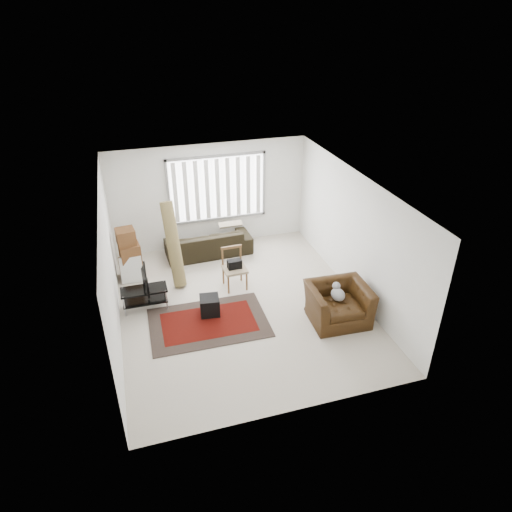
% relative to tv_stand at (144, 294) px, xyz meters
% --- Properties ---
extents(room, '(6.00, 6.02, 2.71)m').
position_rel_tv_stand_xyz_m(room, '(1.98, 0.01, 1.42)').
color(room, beige).
rests_on(room, ground).
extents(persian_rug, '(2.37, 1.61, 0.02)m').
position_rel_tv_stand_xyz_m(persian_rug, '(1.16, -0.89, -0.33)').
color(persian_rug, black).
rests_on(persian_rug, ground).
extents(tv_stand, '(0.95, 0.43, 0.47)m').
position_rel_tv_stand_xyz_m(tv_stand, '(0.00, 0.00, 0.00)').
color(tv_stand, black).
rests_on(tv_stand, ground).
extents(tv, '(0.10, 0.77, 0.44)m').
position_rel_tv_stand_xyz_m(tv, '(0.00, -0.00, 0.35)').
color(tv, black).
rests_on(tv, tv_stand).
extents(subwoofer, '(0.43, 0.43, 0.39)m').
position_rel_tv_stand_xyz_m(subwoofer, '(1.25, -0.60, -0.13)').
color(subwoofer, black).
rests_on(subwoofer, persian_rug).
extents(moving_boxes, '(0.55, 0.52, 1.22)m').
position_rel_tv_stand_xyz_m(moving_boxes, '(-0.20, 1.38, 0.22)').
color(moving_boxes, brown).
rests_on(moving_boxes, ground).
extents(white_flatpack, '(0.50, 0.18, 0.63)m').
position_rel_tv_stand_xyz_m(white_flatpack, '(-0.20, 1.14, -0.03)').
color(white_flatpack, silver).
rests_on(white_flatpack, ground).
extents(rolled_rug, '(0.41, 0.89, 1.91)m').
position_rel_tv_stand_xyz_m(rolled_rug, '(0.78, 0.89, 0.61)').
color(rolled_rug, olive).
rests_on(rolled_rug, ground).
extents(sofa, '(2.19, 1.02, 0.83)m').
position_rel_tv_stand_xyz_m(sofa, '(1.76, 1.95, 0.07)').
color(sofa, black).
rests_on(sofa, ground).
extents(side_chair, '(0.52, 0.52, 0.94)m').
position_rel_tv_stand_xyz_m(side_chair, '(2.01, 0.27, 0.17)').
color(side_chair, '#8B785B').
rests_on(side_chair, ground).
extents(armchair, '(1.24, 1.09, 0.88)m').
position_rel_tv_stand_xyz_m(armchair, '(3.69, -1.53, 0.10)').
color(armchair, '#331D0A').
rests_on(armchair, ground).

